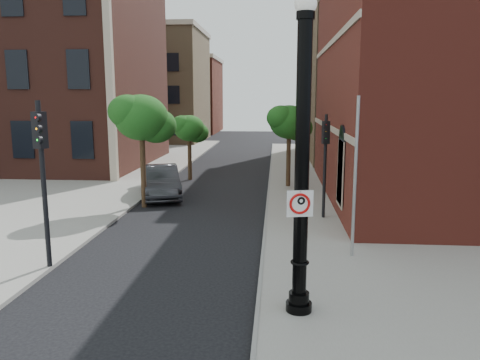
# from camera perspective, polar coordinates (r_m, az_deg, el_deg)

# --- Properties ---
(ground) EXTENTS (120.00, 120.00, 0.00)m
(ground) POSITION_cam_1_polar(r_m,az_deg,el_deg) (10.82, -9.47, -17.26)
(ground) COLOR black
(ground) RESTS_ON ground
(sidewalk_right) EXTENTS (8.00, 60.00, 0.12)m
(sidewalk_right) POSITION_cam_1_polar(r_m,az_deg,el_deg) (20.24, 14.54, -4.24)
(sidewalk_right) COLOR gray
(sidewalk_right) RESTS_ON ground
(sidewalk_left) EXTENTS (10.00, 50.00, 0.12)m
(sidewalk_left) POSITION_cam_1_polar(r_m,az_deg,el_deg) (30.01, -17.98, 0.19)
(sidewalk_left) COLOR gray
(sidewalk_left) RESTS_ON ground
(curb_edge) EXTENTS (0.10, 60.00, 0.14)m
(curb_edge) POSITION_cam_1_polar(r_m,az_deg,el_deg) (19.92, 3.25, -4.12)
(curb_edge) COLOR gray
(curb_edge) RESTS_ON ground
(victorian_building) EXTENTS (18.60, 14.60, 17.95)m
(victorian_building) POSITION_cam_1_polar(r_m,az_deg,el_deg) (38.24, -25.25, 14.83)
(victorian_building) COLOR #582920
(victorian_building) RESTS_ON ground
(bg_building_tan_a) EXTENTS (12.00, 12.00, 12.00)m
(bg_building_tan_a) POSITION_cam_1_polar(r_m,az_deg,el_deg) (55.24, -10.85, 10.96)
(bg_building_tan_a) COLOR #8F714E
(bg_building_tan_a) RESTS_ON ground
(bg_building_red) EXTENTS (12.00, 12.00, 10.00)m
(bg_building_red) POSITION_cam_1_polar(r_m,az_deg,el_deg) (68.84, -7.73, 10.00)
(bg_building_red) COLOR maroon
(bg_building_red) RESTS_ON ground
(bg_building_tan_b) EXTENTS (22.00, 14.00, 14.00)m
(bg_building_tan_b) POSITION_cam_1_polar(r_m,az_deg,el_deg) (41.64, 24.06, 12.03)
(bg_building_tan_b) COLOR #8F714E
(bg_building_tan_b) RESTS_ON ground
(lamppost) EXTENTS (0.60, 0.60, 7.06)m
(lamppost) POSITION_cam_1_polar(r_m,az_deg,el_deg) (10.26, 7.54, 0.55)
(lamppost) COLOR black
(lamppost) RESTS_ON ground
(no_parking_sign) EXTENTS (0.58, 0.15, 0.58)m
(no_parking_sign) POSITION_cam_1_polar(r_m,az_deg,el_deg) (10.20, 7.33, -2.85)
(no_parking_sign) COLOR white
(no_parking_sign) RESTS_ON ground
(parked_car) EXTENTS (3.05, 5.09, 1.58)m
(parked_car) POSITION_cam_1_polar(r_m,az_deg,el_deg) (23.69, -9.64, -0.18)
(parked_car) COLOR #29292D
(parked_car) RESTS_ON ground
(traffic_signal_left) EXTENTS (0.39, 0.43, 4.86)m
(traffic_signal_left) POSITION_cam_1_polar(r_m,az_deg,el_deg) (14.12, -23.02, 2.48)
(traffic_signal_left) COLOR black
(traffic_signal_left) RESTS_ON ground
(traffic_signal_right) EXTENTS (0.31, 0.37, 4.29)m
(traffic_signal_right) POSITION_cam_1_polar(r_m,az_deg,el_deg) (18.91, 10.35, 3.66)
(traffic_signal_right) COLOR black
(traffic_signal_right) RESTS_ON ground
(utility_pole) EXTENTS (0.10, 0.10, 4.99)m
(utility_pole) POSITION_cam_1_polar(r_m,az_deg,el_deg) (14.44, 13.84, 0.01)
(utility_pole) COLOR #999999
(utility_pole) RESTS_ON ground
(street_tree_a) EXTENTS (2.81, 2.54, 5.07)m
(street_tree_a) POSITION_cam_1_polar(r_m,az_deg,el_deg) (21.30, -11.83, 7.30)
(street_tree_a) COLOR #352615
(street_tree_a) RESTS_ON ground
(street_tree_b) EXTENTS (2.17, 1.96, 3.90)m
(street_tree_b) POSITION_cam_1_polar(r_m,az_deg,el_deg) (28.27, -6.15, 6.19)
(street_tree_b) COLOR #352615
(street_tree_b) RESTS_ON ground
(street_tree_c) EXTENTS (2.52, 2.27, 4.53)m
(street_tree_c) POSITION_cam_1_polar(r_m,az_deg,el_deg) (25.56, 6.07, 6.91)
(street_tree_c) COLOR #352615
(street_tree_c) RESTS_ON ground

